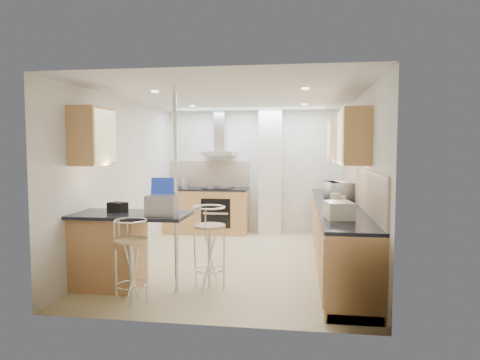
# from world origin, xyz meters

# --- Properties ---
(ground) EXTENTS (4.80, 4.80, 0.00)m
(ground) POSITION_xyz_m (0.00, 0.00, 0.00)
(ground) COLOR beige
(ground) RESTS_ON ground
(room_shell) EXTENTS (3.64, 4.84, 2.51)m
(room_shell) POSITION_xyz_m (0.32, 0.38, 1.54)
(room_shell) COLOR silver
(room_shell) RESTS_ON ground
(right_counter) EXTENTS (0.63, 4.40, 0.92)m
(right_counter) POSITION_xyz_m (1.50, 0.00, 0.46)
(right_counter) COLOR tan
(right_counter) RESTS_ON ground
(back_counter) EXTENTS (1.70, 0.63, 0.92)m
(back_counter) POSITION_xyz_m (-0.95, 2.10, 0.46)
(back_counter) COLOR tan
(back_counter) RESTS_ON ground
(peninsula) EXTENTS (1.47, 0.72, 0.94)m
(peninsula) POSITION_xyz_m (-1.12, -1.45, 0.48)
(peninsula) COLOR tan
(peninsula) RESTS_ON ground
(microwave) EXTENTS (0.46, 0.58, 0.28)m
(microwave) POSITION_xyz_m (1.55, 0.47, 1.06)
(microwave) COLOR silver
(microwave) RESTS_ON right_counter
(laptop) EXTENTS (0.36, 0.28, 0.24)m
(laptop) POSITION_xyz_m (-0.67, -1.55, 1.06)
(laptop) COLOR gray
(laptop) RESTS_ON peninsula
(bag) EXTENTS (0.26, 0.22, 0.12)m
(bag) POSITION_xyz_m (-1.31, -1.35, 1.00)
(bag) COLOR black
(bag) RESTS_ON peninsula
(bar_stool_near) EXTENTS (0.51, 0.51, 0.96)m
(bar_stool_near) POSITION_xyz_m (-0.91, -1.93, 0.48)
(bar_stool_near) COLOR tan
(bar_stool_near) RESTS_ON ground
(bar_stool_end) EXTENTS (0.59, 0.59, 1.03)m
(bar_stool_end) POSITION_xyz_m (-0.16, -1.27, 0.52)
(bar_stool_end) COLOR tan
(bar_stool_end) RESTS_ON ground
(jar_a) EXTENTS (0.14, 0.14, 0.19)m
(jar_a) POSITION_xyz_m (1.60, 1.10, 1.02)
(jar_a) COLOR beige
(jar_a) RESTS_ON right_counter
(jar_b) EXTENTS (0.14, 0.14, 0.16)m
(jar_b) POSITION_xyz_m (1.65, 1.34, 1.00)
(jar_b) COLOR beige
(jar_b) RESTS_ON right_counter
(jar_c) EXTENTS (0.18, 0.18, 0.20)m
(jar_c) POSITION_xyz_m (1.43, -0.45, 1.02)
(jar_c) COLOR beige
(jar_c) RESTS_ON right_counter
(jar_d) EXTENTS (0.12, 0.12, 0.15)m
(jar_d) POSITION_xyz_m (1.53, -0.34, 0.99)
(jar_d) COLOR silver
(jar_d) RESTS_ON right_counter
(bread_bin) EXTENTS (0.35, 0.41, 0.20)m
(bread_bin) POSITION_xyz_m (1.39, -1.36, 1.02)
(bread_bin) COLOR beige
(bread_bin) RESTS_ON right_counter
(kettle) EXTENTS (0.16, 0.16, 0.21)m
(kettle) POSITION_xyz_m (-1.40, 2.14, 1.02)
(kettle) COLOR silver
(kettle) RESTS_ON back_counter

